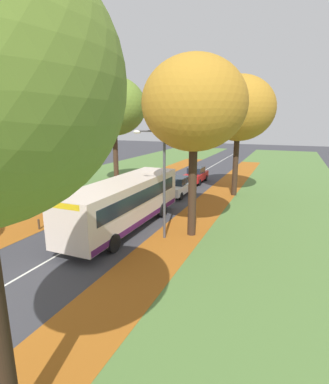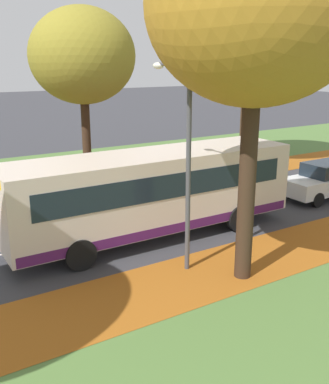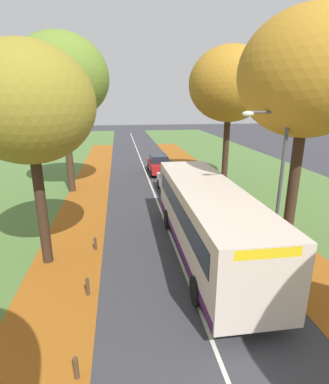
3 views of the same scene
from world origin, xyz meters
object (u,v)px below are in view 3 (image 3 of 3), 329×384
Objects in this scene: tree_left_near at (28,105)px; car_white_lead at (172,182)px; bus at (207,216)px; tree_left_mid at (62,78)px; bollard_fourth at (88,287)px; tree_right_mid at (230,85)px; bollard_third at (76,368)px; car_red_following at (159,164)px; bollard_fifth at (95,244)px; tree_right_near at (308,75)px; streetlamp_right at (274,169)px.

car_white_lead is at bearing 52.14° from tree_left_near.
tree_left_mid is at bearing 123.97° from bus.
tree_left_mid is at bearing 100.16° from bollard_fourth.
tree_left_near is 7.94m from bus.
tree_right_mid is 20.17m from bollard_third.
tree_left_mid reaches higher than car_red_following.
bollard_third is at bearing -89.53° from bollard_fourth.
bollard_third is (1.85, -5.73, -5.87)m from tree_left_near.
tree_right_mid is 17.66m from bollard_fourth.
car_red_following is at bearing 91.62° from car_white_lead.
bollard_fourth is at bearing -54.07° from tree_left_near.
bollard_fifth is at bearing 89.43° from bollard_fourth.
bollard_fourth is at bearing -162.47° from tree_right_near.
tree_right_near is at bearing 1.39° from tree_left_near.
bollard_third is 1.02× the size of bollard_fifth.
bollard_fourth is 3.21m from bollard_fifth.
tree_right_mid is 15.68× the size of bollard_fourth.
tree_right_near is 11.55m from bollard_fourth.
tree_left_near is 1.98× the size of car_white_lead.
bus is (-4.67, -10.97, -5.68)m from tree_right_mid.
tree_left_near is 13.93× the size of bollard_third.
tree_left_near is at bearing -127.86° from car_white_lead.
tree_right_near is 4.02m from streetlamp_right.
bollard_third is 0.06× the size of bus.
tree_left_near is at bearing 177.27° from bus.
bollard_fifth is (2.29, -9.37, -7.41)m from tree_left_mid.
car_red_following is at bearing 90.19° from bus.
streetlamp_right reaches higher than bollard_fourth.
streetlamp_right is at bearing -75.92° from car_white_lead.
tree_left_near is 0.79× the size of tree_left_mid.
tree_right_mid reaches higher than bollard_third.
car_white_lead is 5.99m from car_red_following.
tree_right_mid is 15.41m from bollard_fifth.
car_red_following is at bearing 65.94° from tree_left_near.
bus is at bearing -56.03° from tree_left_mid.
car_white_lead is at bearing 71.38° from bollard_third.
streetlamp_right reaches higher than bollard_third.
tree_right_near reaches higher than tree_left_near.
car_red_following is at bearing 33.08° from tree_left_mid.
streetlamp_right is at bearing -5.19° from tree_left_near.
bus reaches higher than car_white_lead.
bollard_fourth is 1.10× the size of bollard_fifth.
bus is at bearing -90.77° from car_white_lead.
tree_right_near is at bearing 17.53° from bollard_fourth.
car_red_following is at bearing 140.27° from tree_right_mid.
tree_right_mid is 2.40× the size of car_white_lead.
car_white_lead is (4.85, 11.11, 0.49)m from bollard_fourth.
tree_left_near is at bearing -178.61° from tree_right_near.
bus is at bearing -89.81° from car_red_following.
tree_right_near is at bearing 34.34° from bollard_third.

